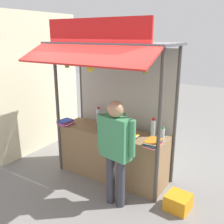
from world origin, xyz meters
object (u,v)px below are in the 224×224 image
object	(u,v)px
banana_bunch_inner_left	(145,68)
vendor_person	(116,145)
water_bottle_right	(110,119)
magazine_stack_far_left	(66,122)
magazine_stack_rear_center	(130,136)
banana_bunch_rightmost	(90,67)
water_bottle_front_right	(125,122)
magazine_stack_left	(153,143)
banana_bunch_inner_right	(67,64)
water_bottle_mid_right	(99,115)
water_bottle_center	(153,127)
water_bottle_back_right	(163,134)
magazine_stack_far_right	(106,127)
plastic_crate	(178,202)

from	to	relation	value
banana_bunch_inner_left	vendor_person	xyz separation A→B (m)	(-0.31, -0.27, -1.12)
water_bottle_right	magazine_stack_far_left	size ratio (longest dim) A/B	0.83
magazine_stack_rear_center	vendor_person	world-z (taller)	vendor_person
magazine_stack_rear_center	banana_bunch_rightmost	bearing A→B (deg)	-152.94
water_bottle_front_right	banana_bunch_rightmost	xyz separation A→B (m)	(-0.30, -0.58, 1.03)
magazine_stack_left	banana_bunch_inner_right	world-z (taller)	banana_bunch_inner_right
magazine_stack_far_left	banana_bunch_rightmost	bearing A→B (deg)	-15.12
banana_bunch_rightmost	magazine_stack_left	bearing A→B (deg)	10.16
water_bottle_mid_right	banana_bunch_rightmost	size ratio (longest dim) A/B	1.00
water_bottle_center	banana_bunch_inner_right	xyz separation A→B (m)	(-1.34, -0.59, 1.03)
water_bottle_center	water_bottle_back_right	xyz separation A→B (m)	(0.22, -0.12, -0.04)
banana_bunch_inner_left	banana_bunch_inner_right	bearing A→B (deg)	-179.98
water_bottle_center	magazine_stack_rear_center	distance (m)	0.42
magazine_stack_far_right	magazine_stack_rear_center	size ratio (longest dim) A/B	1.14
banana_bunch_rightmost	magazine_stack_far_right	bearing A→B (deg)	90.15
water_bottle_right	vendor_person	world-z (taller)	vendor_person
water_bottle_mid_right	water_bottle_right	bearing A→B (deg)	0.05
banana_bunch_inner_right	water_bottle_front_right	bearing A→B (deg)	36.57
water_bottle_front_right	magazine_stack_far_right	xyz separation A→B (m)	(-0.30, -0.17, -0.11)
magazine_stack_far_right	vendor_person	bearing A→B (deg)	-47.03
magazine_stack_left	magazine_stack_far_right	world-z (taller)	magazine_stack_left
water_bottle_front_right	magazine_stack_left	xyz separation A→B (m)	(0.73, -0.40, -0.09)
plastic_crate	banana_bunch_inner_left	bearing A→B (deg)	-167.21
magazine_stack_far_left	water_bottle_mid_right	bearing A→B (deg)	41.95
water_bottle_front_right	banana_bunch_inner_right	size ratio (longest dim) A/B	1.04
banana_bunch_inner_right	banana_bunch_rightmost	distance (m)	0.49
water_bottle_mid_right	water_bottle_front_right	bearing A→B (deg)	-5.09
banana_bunch_inner_left	vendor_person	size ratio (longest dim) A/B	0.17
water_bottle_right	plastic_crate	bearing A→B (deg)	-18.07
water_bottle_back_right	magazine_stack_left	world-z (taller)	water_bottle_back_right
water_bottle_right	water_bottle_front_right	world-z (taller)	water_bottle_front_right
water_bottle_right	magazine_stack_far_left	world-z (taller)	water_bottle_right
water_bottle_right	plastic_crate	xyz separation A→B (m)	(1.56, -0.51, -0.91)
banana_bunch_inner_right	banana_bunch_rightmost	xyz separation A→B (m)	(0.49, 0.00, -0.01)
water_bottle_front_right	vendor_person	distance (m)	0.92
water_bottle_right	water_bottle_back_right	world-z (taller)	water_bottle_right
banana_bunch_inner_left	water_bottle_front_right	bearing A→B (deg)	137.67
banana_bunch_inner_right	vendor_person	distance (m)	1.58
water_bottle_back_right	plastic_crate	xyz separation A→B (m)	(0.44, -0.34, -0.90)
water_bottle_right	magazine_stack_left	xyz separation A→B (m)	(1.07, -0.45, -0.07)
magazine_stack_far_right	magazine_stack_far_left	distance (m)	0.81
water_bottle_front_right	vendor_person	xyz separation A→B (m)	(0.34, -0.85, -0.04)
water_bottle_back_right	vendor_person	size ratio (longest dim) A/B	0.14
magazine_stack_far_right	water_bottle_center	bearing A→B (deg)	11.36
magazine_stack_left	magazine_stack_far_right	distance (m)	1.05
water_bottle_mid_right	vendor_person	world-z (taller)	vendor_person
magazine_stack_rear_center	banana_bunch_inner_right	world-z (taller)	banana_bunch_inner_right
magazine_stack_rear_center	magazine_stack_far_right	bearing A→B (deg)	168.39
water_bottle_front_right	magazine_stack_far_right	distance (m)	0.36
magazine_stack_rear_center	magazine_stack_far_left	size ratio (longest dim) A/B	0.93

